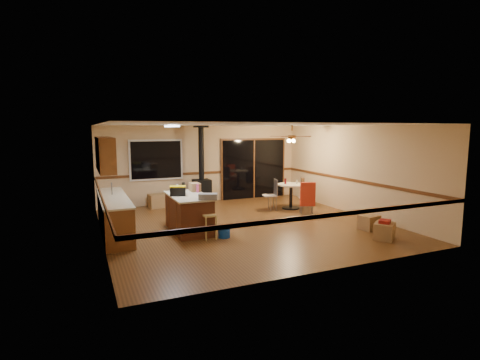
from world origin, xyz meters
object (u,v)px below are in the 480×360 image
chair_left (273,191)px  box_corner_a (384,231)px  chair_near (308,194)px  box_corner_b (369,222)px  toolbox_black (178,191)px  kitchen_island (189,213)px  bar_stool (209,227)px  box_under_window (158,201)px  chair_right (303,188)px  toolbox_grey (208,196)px  dining_table (291,192)px  wood_stove (202,183)px  blue_bucket (224,232)px

chair_left → box_corner_a: size_ratio=1.05×
chair_near → box_corner_b: size_ratio=1.56×
toolbox_black → chair_left: 3.60m
kitchen_island → bar_stool: bearing=-73.0°
box_under_window → chair_left: bearing=-28.4°
box_corner_b → box_corner_a: bearing=-108.3°
chair_right → chair_near: bearing=-116.4°
box_under_window → box_corner_b: bearing=-47.6°
kitchen_island → chair_right: bearing=18.7°
kitchen_island → box_under_window: size_ratio=3.11×
toolbox_grey → box_corner_a: toolbox_grey is taller
toolbox_black → box_corner_a: size_ratio=0.75×
dining_table → box_corner_b: size_ratio=1.96×
chair_near → chair_right: 1.13m
wood_stove → blue_bucket: size_ratio=9.01×
blue_bucket → box_under_window: bearing=100.9°
chair_left → toolbox_grey: bearing=-143.5°
bar_stool → chair_left: bearing=37.8°
chair_right → box_under_window: size_ratio=1.30×
kitchen_island → blue_bucket: size_ratio=6.01×
blue_bucket → wood_stove: bearing=79.8°
blue_bucket → box_corner_a: 3.67m
chair_right → box_under_window: chair_right is taller
box_under_window → kitchen_island: bearing=-87.0°
chair_left → box_under_window: 3.69m
bar_stool → wood_stove: bearing=74.9°
kitchen_island → blue_bucket: kitchen_island is taller
blue_bucket → box_under_window: (-0.76, 3.95, 0.10)m
box_under_window → bar_stool: bearing=-84.0°
chair_right → box_corner_b: bearing=-90.7°
kitchen_island → wood_stove: size_ratio=0.67×
kitchen_island → chair_left: 3.36m
chair_left → chair_right: 1.14m
wood_stove → chair_left: bearing=-43.8°
wood_stove → toolbox_grey: size_ratio=5.93×
toolbox_grey → box_under_window: size_ratio=0.79×
chair_near → box_corner_a: (0.21, -2.83, -0.41)m
chair_right → box_corner_b: chair_right is taller
toolbox_grey → chair_right: 4.50m
box_corner_a → box_corner_b: (0.26, 0.78, -0.00)m
chair_right → chair_left: bearing=-176.6°
toolbox_grey → wood_stove: bearing=74.7°
box_corner_a → box_corner_b: bearing=71.7°
toolbox_black → box_corner_a: toolbox_black is taller
toolbox_black → bar_stool: toolbox_black is taller
chair_near → blue_bucket: bearing=-157.9°
wood_stove → blue_bucket: wood_stove is taller
kitchen_island → chair_near: chair_near is taller
dining_table → chair_right: 0.56m
dining_table → chair_left: 0.61m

